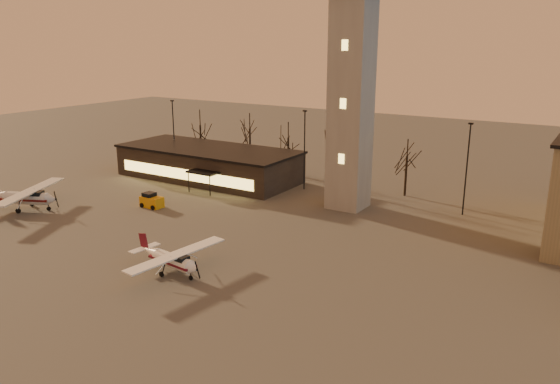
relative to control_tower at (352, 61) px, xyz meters
The scene contains 8 objects.
ground 34.15m from the control_tower, 90.00° to the right, with size 220.00×220.00×0.00m, color #3D3B38.
control_tower is the anchor object (origin of this frame).
terminal 26.24m from the control_tower, behind, with size 25.40×12.20×4.30m.
light_poles 10.97m from the control_tower, 63.48° to the left, with size 58.50×12.25×10.14m.
tree_row 19.48m from the control_tower, 146.24° to the left, with size 37.20×9.20×8.80m.
cessna_front 29.24m from the control_tower, 99.30° to the right, with size 7.74×9.76×2.68m.
cessna_rear 39.20m from the control_tower, 146.18° to the right, with size 9.63×11.55×3.31m.
service_cart 27.44m from the control_tower, 147.80° to the right, with size 2.67×1.73×1.67m.
Camera 1 is at (25.13, -25.02, 18.54)m, focal length 35.00 mm.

